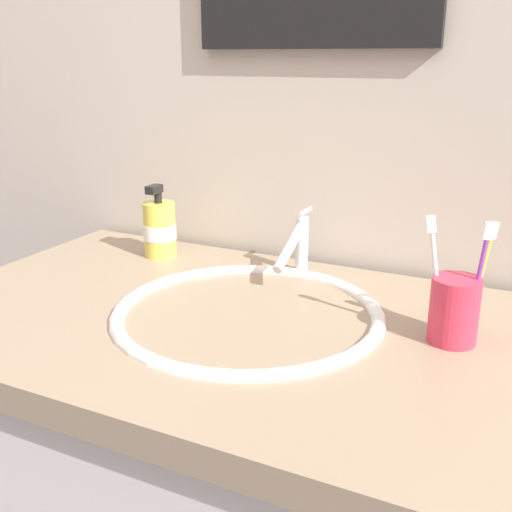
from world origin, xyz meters
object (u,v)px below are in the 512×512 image
object	(u,v)px
toothbrush_cup	(454,310)
toothbrush_purple	(479,274)
toothbrush_yellow	(481,273)
soap_dispenser	(160,229)
faucet	(298,244)
toothbrush_white	(435,269)

from	to	relation	value
toothbrush_cup	toothbrush_purple	world-z (taller)	toothbrush_purple
toothbrush_yellow	toothbrush_purple	bearing A→B (deg)	-94.36
toothbrush_cup	soap_dispenser	world-z (taller)	soap_dispenser
faucet	toothbrush_cup	xyz separation A→B (m)	(0.31, -0.16, -0.01)
toothbrush_cup	toothbrush_yellow	bearing A→B (deg)	38.58
faucet	toothbrush_yellow	xyz separation A→B (m)	(0.34, -0.14, 0.04)
toothbrush_purple	soap_dispenser	world-z (taller)	toothbrush_purple
toothbrush_white	toothbrush_purple	distance (m)	0.06
toothbrush_purple	soap_dispenser	distance (m)	0.66
toothbrush_white	toothbrush_purple	bearing A→B (deg)	7.59
faucet	soap_dispenser	world-z (taller)	soap_dispenser
toothbrush_cup	toothbrush_purple	distance (m)	0.06
soap_dispenser	toothbrush_white	bearing A→B (deg)	-14.36
faucet	toothbrush_cup	world-z (taller)	faucet
faucet	soap_dispenser	bearing A→B (deg)	-177.48
faucet	toothbrush_yellow	bearing A→B (deg)	-22.55
faucet	toothbrush_white	size ratio (longest dim) A/B	0.89
toothbrush_cup	toothbrush_purple	xyz separation A→B (m)	(0.03, 0.01, 0.06)
toothbrush_yellow	faucet	bearing A→B (deg)	157.45
faucet	toothbrush_yellow	world-z (taller)	toothbrush_yellow
toothbrush_white	toothbrush_cup	bearing A→B (deg)	-2.85
faucet	toothbrush_yellow	size ratio (longest dim) A/B	0.92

